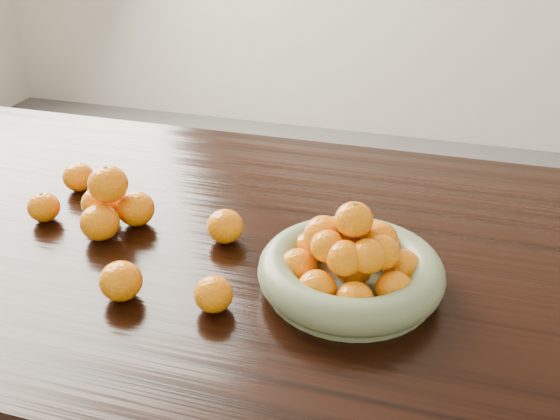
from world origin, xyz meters
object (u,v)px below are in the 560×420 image
(dining_table, at_px, (275,281))
(orange_pyramid, at_px, (111,204))
(fruit_bowl, at_px, (351,266))
(loose_orange_0, at_px, (44,207))

(dining_table, height_order, orange_pyramid, orange_pyramid)
(fruit_bowl, relative_size, orange_pyramid, 2.02)
(fruit_bowl, height_order, loose_orange_0, fruit_bowl)
(orange_pyramid, distance_m, loose_orange_0, 0.14)
(loose_orange_0, bearing_deg, dining_table, 6.19)
(dining_table, height_order, fruit_bowl, fruit_bowl)
(fruit_bowl, bearing_deg, orange_pyramid, 171.42)
(fruit_bowl, distance_m, orange_pyramid, 0.48)
(orange_pyramid, bearing_deg, loose_orange_0, -174.13)
(orange_pyramid, bearing_deg, dining_table, 6.33)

